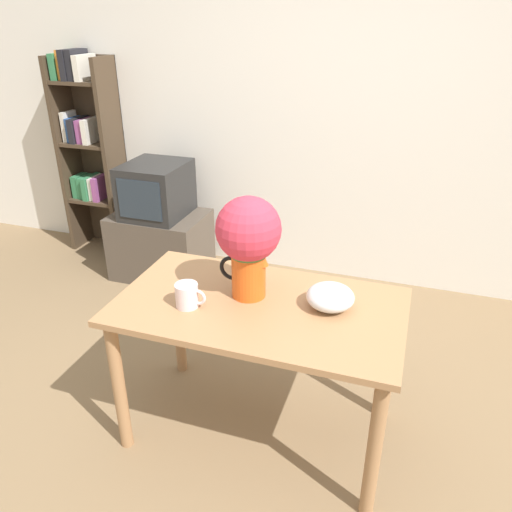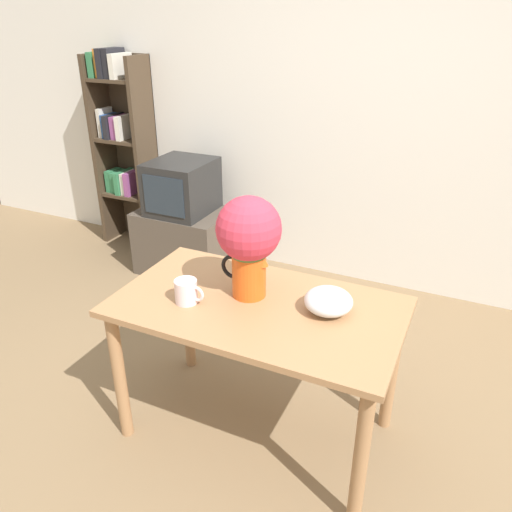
{
  "view_description": "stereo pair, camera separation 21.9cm",
  "coord_description": "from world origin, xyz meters",
  "px_view_note": "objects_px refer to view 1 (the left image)",
  "views": [
    {
      "loc": [
        0.54,
        -1.62,
        1.91
      ],
      "look_at": [
        -0.09,
        0.25,
        0.95
      ],
      "focal_mm": 35.0,
      "sensor_mm": 36.0,
      "label": 1
    },
    {
      "loc": [
        0.74,
        -1.54,
        1.91
      ],
      "look_at": [
        -0.09,
        0.25,
        0.95
      ],
      "focal_mm": 35.0,
      "sensor_mm": 36.0,
      "label": 2
    }
  ],
  "objects_px": {
    "coffee_mug": "(188,295)",
    "white_bowl": "(330,297)",
    "flower_vase": "(248,238)",
    "tv_set": "(156,190)"
  },
  "relations": [
    {
      "from": "white_bowl",
      "to": "tv_set",
      "type": "relative_size",
      "value": 0.43
    },
    {
      "from": "flower_vase",
      "to": "tv_set",
      "type": "bearing_deg",
      "value": 132.8
    },
    {
      "from": "coffee_mug",
      "to": "white_bowl",
      "type": "distance_m",
      "value": 0.63
    },
    {
      "from": "flower_vase",
      "to": "tv_set",
      "type": "xyz_separation_m",
      "value": [
        -1.19,
        1.29,
        -0.32
      ]
    },
    {
      "from": "flower_vase",
      "to": "white_bowl",
      "type": "xyz_separation_m",
      "value": [
        0.37,
        0.01,
        -0.23
      ]
    },
    {
      "from": "coffee_mug",
      "to": "white_bowl",
      "type": "height_order",
      "value": "coffee_mug"
    },
    {
      "from": "tv_set",
      "to": "coffee_mug",
      "type": "bearing_deg",
      "value": -56.49
    },
    {
      "from": "flower_vase",
      "to": "white_bowl",
      "type": "relative_size",
      "value": 2.25
    },
    {
      "from": "coffee_mug",
      "to": "white_bowl",
      "type": "relative_size",
      "value": 0.67
    },
    {
      "from": "flower_vase",
      "to": "coffee_mug",
      "type": "bearing_deg",
      "value": -141.36
    }
  ]
}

